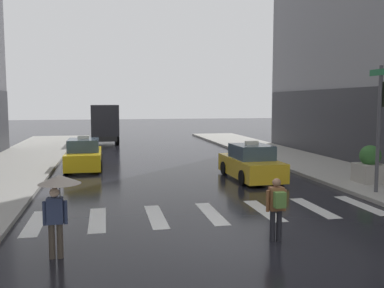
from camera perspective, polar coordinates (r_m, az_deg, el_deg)
The scene contains 9 objects.
ground_plane at distance 11.04m, azimuth 6.60°, elevation -13.29°, with size 160.00×160.00×0.00m, color black.
crosswalk_markings at distance 13.80m, azimuth 2.64°, elevation -9.35°, with size 11.30×2.80×0.01m.
traffic_light_pole at distance 17.45m, azimuth 24.32°, elevation 4.11°, with size 0.44×0.84×4.80m.
taxi_lead at distance 19.83m, azimuth 7.96°, elevation -2.66°, with size 2.00×4.57×1.80m.
taxi_second at distance 23.38m, azimuth -14.43°, elevation -1.52°, with size 1.94×4.55×1.80m.
box_truck at distance 37.37m, azimuth -11.68°, elevation 2.91°, with size 2.29×7.54×3.35m.
pedestrian_with_umbrella at distance 10.10m, azimuth -17.71°, elevation -6.40°, with size 0.96×0.96×1.94m.
pedestrian_with_backpack at distance 11.08m, azimuth 11.41°, elevation -8.07°, with size 0.55×0.43×1.65m.
planter_near_corner at distance 19.63m, azimuth 22.95°, elevation -2.71°, with size 1.10×1.10×1.60m.
Camera 1 is at (-3.31, -9.91, 3.58)m, focal length 39.37 mm.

